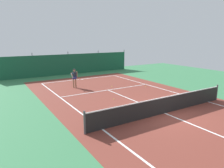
{
  "coord_description": "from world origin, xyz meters",
  "views": [
    {
      "loc": [
        -8.49,
        -7.95,
        4.23
      ],
      "look_at": [
        -0.61,
        4.79,
        0.9
      ],
      "focal_mm": 33.06,
      "sensor_mm": 36.0,
      "label": 1
    }
  ],
  "objects_px": {
    "tennis_ball_near_player": "(112,86)",
    "tennis_ball_by_sideline": "(114,99)",
    "parked_car": "(43,67)",
    "tennis_net": "(165,105)",
    "tennis_ball_midcourt": "(146,86)",
    "tennis_player": "(74,77)"
  },
  "relations": [
    {
      "from": "tennis_ball_near_player",
      "to": "tennis_ball_by_sideline",
      "type": "bearing_deg",
      "value": -119.69
    },
    {
      "from": "parked_car",
      "to": "tennis_net",
      "type": "bearing_deg",
      "value": -83.97
    },
    {
      "from": "tennis_net",
      "to": "tennis_ball_by_sideline",
      "type": "height_order",
      "value": "tennis_net"
    },
    {
      "from": "tennis_ball_by_sideline",
      "to": "parked_car",
      "type": "height_order",
      "value": "parked_car"
    },
    {
      "from": "tennis_net",
      "to": "tennis_ball_near_player",
      "type": "xyz_separation_m",
      "value": [
        0.95,
        7.32,
        -0.48
      ]
    },
    {
      "from": "tennis_ball_near_player",
      "to": "parked_car",
      "type": "xyz_separation_m",
      "value": [
        -3.45,
        10.51,
        0.81
      ]
    },
    {
      "from": "tennis_ball_by_sideline",
      "to": "tennis_ball_midcourt",
      "type": "bearing_deg",
      "value": 21.76
    },
    {
      "from": "tennis_net",
      "to": "tennis_player",
      "type": "bearing_deg",
      "value": 103.12
    },
    {
      "from": "tennis_player",
      "to": "parked_car",
      "type": "distance_m",
      "value": 9.14
    },
    {
      "from": "tennis_ball_by_sideline",
      "to": "parked_car",
      "type": "relative_size",
      "value": 0.02
    },
    {
      "from": "tennis_player",
      "to": "tennis_ball_by_sideline",
      "type": "height_order",
      "value": "tennis_player"
    },
    {
      "from": "tennis_net",
      "to": "parked_car",
      "type": "height_order",
      "value": "parked_car"
    },
    {
      "from": "tennis_ball_midcourt",
      "to": "parked_car",
      "type": "height_order",
      "value": "parked_car"
    },
    {
      "from": "tennis_ball_near_player",
      "to": "tennis_net",
      "type": "bearing_deg",
      "value": -97.39
    },
    {
      "from": "tennis_net",
      "to": "tennis_ball_by_sideline",
      "type": "bearing_deg",
      "value": 104.52
    },
    {
      "from": "tennis_player",
      "to": "tennis_ball_by_sideline",
      "type": "distance_m",
      "value": 5.01
    },
    {
      "from": "tennis_net",
      "to": "tennis_player",
      "type": "height_order",
      "value": "tennis_player"
    },
    {
      "from": "tennis_net",
      "to": "tennis_ball_near_player",
      "type": "bearing_deg",
      "value": 82.61
    },
    {
      "from": "tennis_ball_by_sideline",
      "to": "tennis_player",
      "type": "bearing_deg",
      "value": 101.97
    },
    {
      "from": "tennis_player",
      "to": "tennis_ball_near_player",
      "type": "bearing_deg",
      "value": 159.72
    },
    {
      "from": "tennis_net",
      "to": "parked_car",
      "type": "distance_m",
      "value": 18.01
    },
    {
      "from": "tennis_net",
      "to": "tennis_ball_midcourt",
      "type": "bearing_deg",
      "value": 58.41
    }
  ]
}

